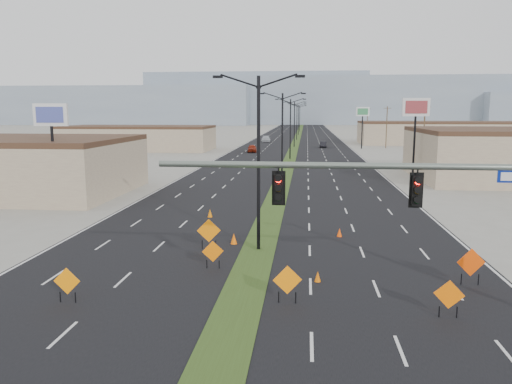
# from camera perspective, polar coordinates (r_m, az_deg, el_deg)

# --- Properties ---
(ground) EXTENTS (600.00, 600.00, 0.00)m
(ground) POSITION_cam_1_polar(r_m,az_deg,el_deg) (18.36, -3.44, -16.83)
(ground) COLOR gray
(ground) RESTS_ON ground
(road_surface) EXTENTS (25.00, 400.00, 0.02)m
(road_surface) POSITION_cam_1_polar(r_m,az_deg,el_deg) (116.58, 4.43, 5.28)
(road_surface) COLOR black
(road_surface) RESTS_ON ground
(median_strip) EXTENTS (2.00, 400.00, 0.04)m
(median_strip) POSITION_cam_1_polar(r_m,az_deg,el_deg) (116.58, 4.43, 5.28)
(median_strip) COLOR #304217
(median_strip) RESTS_ON ground
(building_sw_far) EXTENTS (30.00, 14.00, 4.50)m
(building_sw_far) POSITION_cam_1_polar(r_m,az_deg,el_deg) (107.20, -13.22, 5.92)
(building_sw_far) COLOR tan
(building_sw_far) RESTS_ON ground
(building_se_far) EXTENTS (44.00, 16.00, 5.00)m
(building_se_far) POSITION_cam_1_polar(r_m,az_deg,el_deg) (131.23, 21.48, 6.20)
(building_se_far) COLOR tan
(building_se_far) RESTS_ON ground
(mesa_west) EXTENTS (180.00, 50.00, 22.00)m
(mesa_west) POSITION_cam_1_polar(r_m,az_deg,el_deg) (320.68, -16.98, 9.40)
(mesa_west) COLOR gray
(mesa_west) RESTS_ON ground
(mesa_center) EXTENTS (220.00, 50.00, 28.00)m
(mesa_center) POSITION_cam_1_polar(r_m,az_deg,el_deg) (318.51, 12.67, 10.12)
(mesa_center) COLOR gray
(mesa_center) RESTS_ON ground
(mesa_backdrop) EXTENTS (140.00, 50.00, 32.00)m
(mesa_backdrop) POSITION_cam_1_polar(r_m,az_deg,el_deg) (337.94, 0.20, 10.62)
(mesa_backdrop) COLOR gray
(mesa_backdrop) RESTS_ON ground
(signal_mast) EXTENTS (16.30, 0.60, 8.00)m
(signal_mast) POSITION_cam_1_polar(r_m,az_deg,el_deg) (19.46, 23.18, -1.19)
(signal_mast) COLOR slate
(signal_mast) RESTS_ON ground
(streetlight_0) EXTENTS (5.15, 0.24, 10.02)m
(streetlight_0) POSITION_cam_1_polar(r_m,az_deg,el_deg) (28.52, 0.29, 3.94)
(streetlight_0) COLOR black
(streetlight_0) RESTS_ON ground
(streetlight_1) EXTENTS (5.15, 0.24, 10.02)m
(streetlight_1) POSITION_cam_1_polar(r_m,az_deg,el_deg) (56.39, 3.02, 6.57)
(streetlight_1) COLOR black
(streetlight_1) RESTS_ON ground
(streetlight_2) EXTENTS (5.15, 0.24, 10.02)m
(streetlight_2) POSITION_cam_1_polar(r_m,az_deg,el_deg) (84.35, 3.94, 7.45)
(streetlight_2) COLOR black
(streetlight_2) RESTS_ON ground
(streetlight_3) EXTENTS (5.15, 0.24, 10.02)m
(streetlight_3) POSITION_cam_1_polar(r_m,az_deg,el_deg) (112.33, 4.41, 7.89)
(streetlight_3) COLOR black
(streetlight_3) RESTS_ON ground
(streetlight_4) EXTENTS (5.15, 0.24, 10.02)m
(streetlight_4) POSITION_cam_1_polar(r_m,az_deg,el_deg) (140.32, 4.69, 8.16)
(streetlight_4) COLOR black
(streetlight_4) RESTS_ON ground
(streetlight_5) EXTENTS (5.15, 0.24, 10.02)m
(streetlight_5) POSITION_cam_1_polar(r_m,az_deg,el_deg) (168.31, 4.88, 8.34)
(streetlight_5) COLOR black
(streetlight_5) RESTS_ON ground
(streetlight_6) EXTENTS (5.15, 0.24, 10.02)m
(streetlight_6) POSITION_cam_1_polar(r_m,az_deg,el_deg) (196.30, 5.01, 8.47)
(streetlight_6) COLOR black
(streetlight_6) RESTS_ON ground
(utility_pole_1) EXTENTS (1.60, 0.20, 9.00)m
(utility_pole_1) POSITION_cam_1_polar(r_m,az_deg,el_deg) (78.28, 18.63, 6.31)
(utility_pole_1) COLOR #4C3823
(utility_pole_1) RESTS_ON ground
(utility_pole_2) EXTENTS (1.60, 0.20, 9.00)m
(utility_pole_2) POSITION_cam_1_polar(r_m,az_deg,el_deg) (112.65, 14.70, 7.25)
(utility_pole_2) COLOR #4C3823
(utility_pole_2) RESTS_ON ground
(utility_pole_3) EXTENTS (1.60, 0.20, 9.00)m
(utility_pole_3) POSITION_cam_1_polar(r_m,az_deg,el_deg) (147.33, 12.61, 7.73)
(utility_pole_3) COLOR #4C3823
(utility_pole_3) RESTS_ON ground
(car_left) EXTENTS (2.13, 4.49, 1.48)m
(car_left) POSITION_cam_1_polar(r_m,az_deg,el_deg) (98.29, -0.45, 5.00)
(car_left) COLOR maroon
(car_left) RESTS_ON ground
(car_mid) EXTENTS (1.71, 4.18, 1.35)m
(car_mid) POSITION_cam_1_polar(r_m,az_deg,el_deg) (111.56, 7.70, 5.39)
(car_mid) COLOR black
(car_mid) RESTS_ON ground
(car_far) EXTENTS (2.72, 5.53, 1.55)m
(car_far) POSITION_cam_1_polar(r_m,az_deg,el_deg) (131.11, 1.14, 6.08)
(car_far) COLOR #B3B7BD
(car_far) RESTS_ON ground
(construction_sign_0) EXTENTS (1.16, 0.06, 1.54)m
(construction_sign_0) POSITION_cam_1_polar(r_m,az_deg,el_deg) (22.85, -20.80, -9.64)
(construction_sign_0) COLOR orange
(construction_sign_0) RESTS_ON ground
(construction_sign_1) EXTENTS (1.37, 0.29, 1.84)m
(construction_sign_1) POSITION_cam_1_polar(r_m,az_deg,el_deg) (29.37, -5.42, -4.52)
(construction_sign_1) COLOR orange
(construction_sign_1) RESTS_ON ground
(construction_sign_2) EXTENTS (1.08, 0.34, 1.48)m
(construction_sign_2) POSITION_cam_1_polar(r_m,az_deg,el_deg) (25.93, -4.96, -6.90)
(construction_sign_2) COLOR orange
(construction_sign_2) RESTS_ON ground
(construction_sign_3) EXTENTS (1.23, 0.27, 1.65)m
(construction_sign_3) POSITION_cam_1_polar(r_m,az_deg,el_deg) (21.37, 3.61, -10.15)
(construction_sign_3) COLOR orange
(construction_sign_3) RESTS_ON ground
(construction_sign_4) EXTENTS (1.14, 0.31, 1.55)m
(construction_sign_4) POSITION_cam_1_polar(r_m,az_deg,el_deg) (21.32, 21.20, -11.02)
(construction_sign_4) COLOR #FF6905
(construction_sign_4) RESTS_ON ground
(construction_sign_5) EXTENTS (1.33, 0.20, 1.77)m
(construction_sign_5) POSITION_cam_1_polar(r_m,az_deg,el_deg) (25.46, 23.36, -7.52)
(construction_sign_5) COLOR #E24104
(construction_sign_5) RESTS_ON ground
(cone_0) EXTENTS (0.50, 0.50, 0.68)m
(cone_0) POSITION_cam_1_polar(r_m,az_deg,el_deg) (30.63, -2.55, -5.36)
(cone_0) COLOR #FF6505
(cone_0) RESTS_ON ground
(cone_1) EXTENTS (0.33, 0.33, 0.53)m
(cone_1) POSITION_cam_1_polar(r_m,az_deg,el_deg) (24.26, 7.06, -9.57)
(cone_1) COLOR #DF6204
(cone_1) RESTS_ON ground
(cone_2) EXTENTS (0.38, 0.38, 0.57)m
(cone_2) POSITION_cam_1_polar(r_m,az_deg,el_deg) (32.79, 9.51, -4.59)
(cone_2) COLOR #FF4A05
(cone_2) RESTS_ON ground
(cone_3) EXTENTS (0.48, 0.48, 0.64)m
(cone_3) POSITION_cam_1_polar(r_m,az_deg,el_deg) (38.35, -5.28, -2.42)
(cone_3) COLOR orange
(cone_3) RESTS_ON ground
(pole_sign_west) EXTENTS (2.85, 0.71, 8.68)m
(pole_sign_west) POSITION_cam_1_polar(r_m,az_deg,el_deg) (45.80, -22.36, 7.28)
(pole_sign_west) COLOR black
(pole_sign_west) RESTS_ON ground
(pole_sign_east_near) EXTENTS (3.12, 0.55, 9.51)m
(pole_sign_east_near) POSITION_cam_1_polar(r_m,az_deg,el_deg) (60.68, 17.80, 8.55)
(pole_sign_east_near) COLOR black
(pole_sign_east_near) RESTS_ON ground
(pole_sign_east_far) EXTENTS (2.89, 1.01, 8.85)m
(pole_sign_east_far) POSITION_cam_1_polar(r_m,az_deg,el_deg) (109.47, 12.09, 8.61)
(pole_sign_east_far) COLOR black
(pole_sign_east_far) RESTS_ON ground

